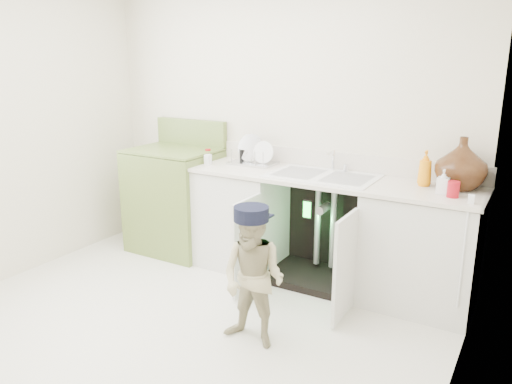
# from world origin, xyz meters

# --- Properties ---
(ground) EXTENTS (3.50, 3.50, 0.00)m
(ground) POSITION_xyz_m (0.00, 0.00, 0.00)
(ground) COLOR silver
(ground) RESTS_ON ground
(room_shell) EXTENTS (6.00, 5.50, 1.26)m
(room_shell) POSITION_xyz_m (0.00, 0.00, 1.25)
(room_shell) COLOR beige
(room_shell) RESTS_ON ground
(counter_run) EXTENTS (2.44, 1.02, 1.27)m
(counter_run) POSITION_xyz_m (0.60, 1.21, 0.48)
(counter_run) COLOR silver
(counter_run) RESTS_ON ground
(avocado_stove) EXTENTS (0.79, 0.65, 1.23)m
(avocado_stove) POSITION_xyz_m (-0.94, 1.18, 0.51)
(avocado_stove) COLOR olive
(avocado_stove) RESTS_ON ground
(repair_worker) EXTENTS (0.45, 0.93, 0.93)m
(repair_worker) POSITION_xyz_m (0.55, 0.11, 0.47)
(repair_worker) COLOR #BAB185
(repair_worker) RESTS_ON ground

